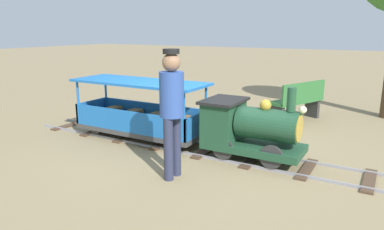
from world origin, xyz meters
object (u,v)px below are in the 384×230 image
passenger_car (140,115)px  conductor_person (172,104)px  park_bench (298,101)px  locomotive (247,127)px

passenger_car → conductor_person: bearing=51.2°
park_bench → conductor_person: bearing=-10.4°
conductor_person → park_bench: bearing=169.6°
passenger_car → conductor_person: (1.08, 1.35, 0.53)m
locomotive → park_bench: size_ratio=1.07×
passenger_car → park_bench: passenger_car is taller
locomotive → park_bench: 2.57m
locomotive → conductor_person: conductor_person is taller
locomotive → conductor_person: size_ratio=0.89×
locomotive → conductor_person: 1.32m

